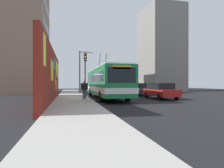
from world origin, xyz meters
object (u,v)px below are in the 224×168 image
at_px(parked_car_red, 160,91).
at_px(street_lamp, 81,69).
at_px(city_bus, 106,82).
at_px(traffic_light, 85,68).
at_px(parked_car_dark_gray, 139,89).
at_px(pedestrian_at_curb, 84,88).

bearing_deg(parked_car_red, street_lamp, 36.25).
relative_size(city_bus, traffic_light, 2.81).
bearing_deg(parked_car_dark_gray, traffic_light, 118.66).
bearing_deg(pedestrian_at_curb, street_lamp, -2.25).
xyz_separation_m(parked_car_red, pedestrian_at_curb, (-0.11, 7.60, 0.28)).
bearing_deg(traffic_light, pedestrian_at_curb, 173.01).
xyz_separation_m(pedestrian_at_curb, traffic_light, (2.03, -0.25, 2.05)).
relative_size(parked_car_red, traffic_light, 1.01).
height_order(parked_car_red, pedestrian_at_curb, pedestrian_at_curb).
distance_m(parked_car_dark_gray, street_lamp, 8.67).
relative_size(city_bus, street_lamp, 2.11).
height_order(parked_car_red, street_lamp, street_lamp).
distance_m(parked_car_dark_gray, pedestrian_at_curb, 9.71).
xyz_separation_m(parked_car_dark_gray, traffic_light, (-4.02, 7.35, 2.33)).
distance_m(city_bus, parked_car_red, 5.68).
bearing_deg(city_bus, parked_car_dark_gray, -53.64).
xyz_separation_m(parked_car_red, traffic_light, (1.91, 7.35, 2.33)).
bearing_deg(parked_car_red, pedestrian_at_curb, 90.85).
bearing_deg(city_bus, street_lamp, 14.56).
distance_m(parked_car_red, street_lamp, 12.51).
distance_m(traffic_light, street_lamp, 7.93).
relative_size(parked_car_dark_gray, pedestrian_at_curb, 2.99).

